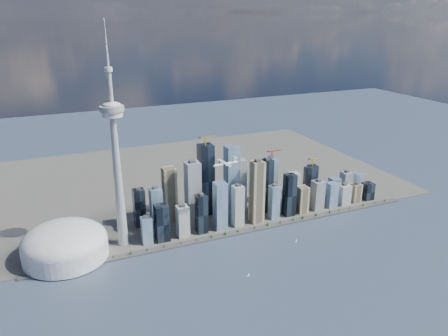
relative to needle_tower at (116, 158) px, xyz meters
name	(u,v)px	position (x,y,z in m)	size (l,w,h in m)	color
ground	(288,282)	(300.00, -310.00, -235.84)	(4000.00, 4000.00, 0.00)	#313F56
seawall	(239,232)	(300.00, -60.00, -233.84)	(1100.00, 22.00, 4.00)	#383838
land	(186,178)	(300.00, 390.00, -234.34)	(1400.00, 900.00, 3.00)	#4C4C47
shoreline_trees	(239,230)	(300.00, -60.00, -227.06)	(960.53, 7.20, 8.80)	#3F2D1E
skyscraper_cluster	(246,193)	(359.62, 26.82, -162.87)	(736.00, 142.00, 236.63)	black
needle_tower	(116,158)	(0.00, 0.00, 0.00)	(56.00, 56.00, 550.50)	#9D9E99
dome_stadium	(65,244)	(-140.00, -10.00, -196.40)	(200.00, 200.00, 86.00)	silver
airplane	(226,164)	(238.80, -106.93, -14.06)	(69.99, 61.95, 17.05)	white
sailboat_west	(249,275)	(231.72, -253.85, -232.38)	(7.72, 2.08, 10.77)	white
sailboat_east	(296,241)	(415.49, -162.41, -232.63)	(7.24, 2.93, 9.99)	white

